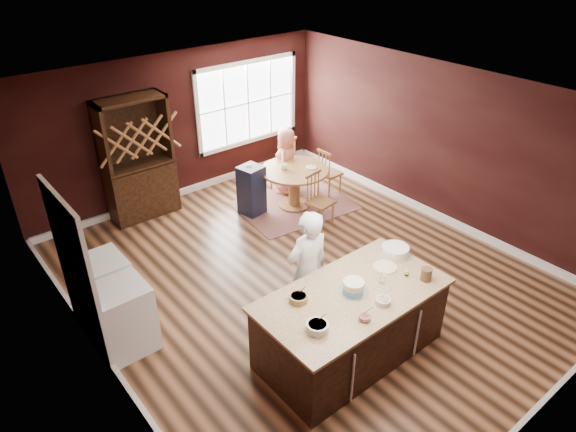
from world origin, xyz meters
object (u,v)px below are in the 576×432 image
at_px(layer_cake, 354,286).
at_px(dryer, 103,291).
at_px(chair_south, 321,200).
at_px(washer, 124,318).
at_px(kitchen_island, 350,325).
at_px(chair_north, 283,163).
at_px(seated_woman, 286,161).
at_px(toddler, 249,171).
at_px(chair_east, 330,171).
at_px(high_chair, 251,189).
at_px(baker, 307,271).
at_px(hutch, 138,159).
at_px(dining_table, 294,180).

xyz_separation_m(layer_cake, dryer, (-2.08, 2.43, -0.52)).
bearing_deg(chair_south, washer, -179.19).
height_order(kitchen_island, chair_north, chair_north).
distance_m(layer_cake, seated_woman, 4.35).
bearing_deg(washer, toddler, 29.97).
distance_m(chair_east, high_chair, 1.65).
xyz_separation_m(toddler, dryer, (-3.17, -1.19, -0.34)).
height_order(kitchen_island, chair_east, chair_east).
bearing_deg(kitchen_island, chair_north, 61.69).
bearing_deg(baker, layer_cake, 101.76).
bearing_deg(layer_cake, seated_woman, 61.33).
distance_m(toddler, washer, 3.67).
bearing_deg(seated_woman, kitchen_island, 22.78).
bearing_deg(chair_north, hutch, -41.45).
height_order(chair_north, dryer, chair_north).
xyz_separation_m(baker, high_chair, (1.16, 2.84, -0.37)).
bearing_deg(high_chair, chair_south, -68.41).
xyz_separation_m(dining_table, hutch, (-2.27, 1.46, 0.55)).
relative_size(chair_east, toddler, 3.56).
bearing_deg(hutch, toddler, -36.17).
distance_m(seated_woman, toddler, 1.03).
bearing_deg(dryer, high_chair, 19.50).
distance_m(dining_table, high_chair, 0.81).
bearing_deg(hutch, dryer, -125.54).
height_order(dining_table, washer, washer).
relative_size(dining_table, baker, 0.73).
height_order(chair_north, seated_woman, seated_woman).
xyz_separation_m(chair_east, washer, (-4.79, -1.46, -0.01)).
height_order(seated_woman, hutch, hutch).
xyz_separation_m(baker, chair_south, (1.83, 1.75, -0.36)).
bearing_deg(hutch, baker, -84.90).
xyz_separation_m(kitchen_island, chair_east, (2.73, 3.27, 0.02)).
bearing_deg(chair_south, dryer, 171.35).
bearing_deg(chair_north, chair_south, 50.38).
bearing_deg(toddler, baker, -111.85).
bearing_deg(high_chair, chair_east, -20.72).
distance_m(chair_south, hutch, 3.21).
xyz_separation_m(baker, toddler, (1.16, 2.90, -0.03)).
xyz_separation_m(dining_table, chair_south, (-0.08, -0.80, -0.05)).
height_order(seated_woman, high_chair, seated_woman).
bearing_deg(dining_table, washer, -159.35).
relative_size(layer_cake, chair_east, 0.38).
xyz_separation_m(kitchen_island, toddler, (1.11, 3.64, 0.37)).
height_order(toddler, washer, toddler).
height_order(layer_cake, dryer, layer_cake).
relative_size(chair_north, toddler, 4.06).
distance_m(high_chair, washer, 3.62).
xyz_separation_m(layer_cake, chair_north, (2.14, 3.99, -0.46)).
xyz_separation_m(seated_woman, hutch, (-2.52, 0.93, 0.43)).
xyz_separation_m(seated_woman, dryer, (-4.16, -1.37, -0.18)).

